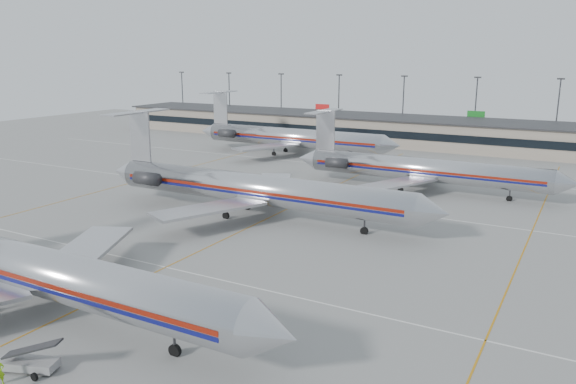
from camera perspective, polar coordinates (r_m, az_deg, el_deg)
The scene contains 9 objects.
ground at distance 50.06m, azimuth -19.95°, elevation -10.85°, with size 260.00×260.00×0.00m, color gray.
apron_markings at distance 56.48m, azimuth -12.30°, elevation -7.47°, with size 160.00×0.15×0.02m, color silver.
terminal at distance 133.11m, azimuth 13.38°, elevation 5.99°, with size 162.00×17.00×6.25m.
light_mast_row at distance 146.04m, azimuth 15.02°, elevation 8.69°, with size 163.60×0.40×15.28m.
jet_foreground at distance 50.22m, azimuth -25.38°, elevation -6.76°, with size 48.48×28.55×12.69m.
jet_second_row at distance 71.58m, azimuth -3.88°, elevation 0.41°, with size 48.76×28.71×12.76m.
jet_third_row at distance 87.51m, azimuth 13.12°, elevation 2.30°, with size 42.56×26.18×11.64m.
jet_back_row at distance 117.02m, azimuth 0.05°, elevation 5.61°, with size 46.37×28.52×12.68m.
belt_loader at distance 41.82m, azimuth -24.88°, elevation -15.37°, with size 4.76×2.69×2.44m.
Camera 1 is at (35.33, -29.24, 20.06)m, focal length 35.00 mm.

